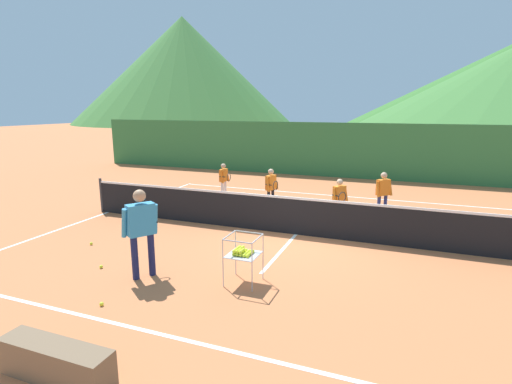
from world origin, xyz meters
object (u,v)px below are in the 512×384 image
(student_0, at_px, (224,178))
(student_1, at_px, (271,185))
(instructor, at_px, (141,225))
(courtside_bench, at_px, (56,362))
(tennis_ball_0, at_px, (130,224))
(tennis_ball_5, at_px, (102,304))
(tennis_net, at_px, (296,216))
(ball_cart, at_px, (242,252))
(tennis_ball_3, at_px, (101,267))
(student_2, at_px, (339,197))
(student_3, at_px, (383,190))
(tennis_ball_1, at_px, (91,244))

(student_0, bearing_deg, student_1, -23.26)
(instructor, bearing_deg, courtside_bench, -73.53)
(tennis_ball_0, distance_m, tennis_ball_5, 4.58)
(tennis_ball_5, xyz_separation_m, courtside_bench, (0.78, -1.59, 0.20))
(tennis_ball_0, bearing_deg, student_1, 43.75)
(tennis_net, xyz_separation_m, ball_cart, (-0.18, -3.06, 0.09))
(tennis_net, relative_size, tennis_ball_3, 183.35)
(tennis_ball_5, bearing_deg, student_0, 100.76)
(student_2, distance_m, ball_cart, 4.64)
(student_2, bearing_deg, instructor, -120.01)
(tennis_net, distance_m, ball_cart, 3.07)
(tennis_ball_0, relative_size, tennis_ball_5, 1.00)
(tennis_net, relative_size, tennis_ball_0, 183.35)
(ball_cart, distance_m, courtside_bench, 3.41)
(instructor, height_order, courtside_bench, instructor)
(instructor, height_order, ball_cart, instructor)
(instructor, height_order, student_1, instructor)
(tennis_ball_3, height_order, courtside_bench, courtside_bench)
(student_2, distance_m, student_3, 1.50)
(courtside_bench, bearing_deg, student_3, 70.34)
(instructor, height_order, student_0, instructor)
(student_0, xyz_separation_m, tennis_ball_5, (1.46, -7.68, -0.72))
(student_1, relative_size, student_2, 1.05)
(ball_cart, height_order, tennis_ball_0, ball_cart)
(student_0, xyz_separation_m, courtside_bench, (2.24, -9.27, -0.52))
(tennis_net, bearing_deg, tennis_ball_1, -150.02)
(tennis_net, height_order, tennis_ball_0, tennis_net)
(student_0, relative_size, student_1, 0.95)
(tennis_net, bearing_deg, student_1, 123.67)
(student_2, height_order, tennis_ball_5, student_2)
(instructor, distance_m, student_1, 5.64)
(instructor, height_order, student_2, instructor)
(student_0, height_order, tennis_ball_3, student_0)
(instructor, height_order, tennis_ball_5, instructor)
(tennis_ball_1, bearing_deg, tennis_ball_3, -39.86)
(student_3, height_order, tennis_ball_0, student_3)
(tennis_net, relative_size, tennis_ball_1, 183.35)
(ball_cart, bearing_deg, courtside_bench, -107.76)
(student_1, bearing_deg, ball_cart, -76.74)
(student_3, distance_m, ball_cart, 5.94)
(student_0, relative_size, tennis_ball_5, 18.32)
(tennis_net, relative_size, student_3, 9.33)
(tennis_ball_0, xyz_separation_m, tennis_ball_5, (2.49, -3.85, 0.00))
(tennis_ball_0, bearing_deg, tennis_net, 10.78)
(student_0, distance_m, ball_cart, 6.88)
(tennis_ball_3, distance_m, tennis_ball_5, 1.64)
(tennis_ball_1, bearing_deg, student_3, 38.60)
(student_2, bearing_deg, tennis_ball_0, -156.42)
(ball_cart, relative_size, tennis_ball_0, 13.22)
(tennis_ball_0, relative_size, tennis_ball_3, 1.00)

